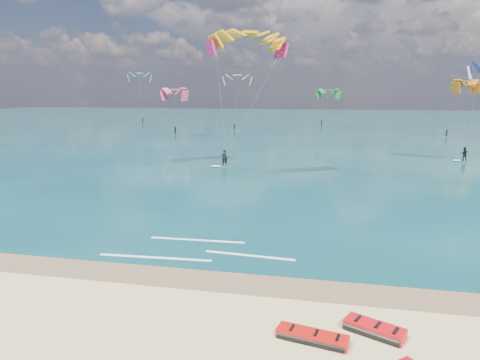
% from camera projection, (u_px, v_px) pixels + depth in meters
% --- Properties ---
extents(ground, '(320.00, 320.00, 0.00)m').
position_uv_depth(ground, '(274.00, 160.00, 56.12)').
color(ground, tan).
rests_on(ground, ground).
extents(wet_sand_strip, '(320.00, 2.40, 0.01)m').
position_uv_depth(wet_sand_strip, '(179.00, 277.00, 20.62)').
color(wet_sand_strip, brown).
rests_on(wet_sand_strip, ground).
extents(sea, '(320.00, 200.00, 0.04)m').
position_uv_depth(sea, '(303.00, 124.00, 117.52)').
color(sea, '#0A3438').
rests_on(sea, ground).
extents(packed_kite_left, '(2.89, 1.58, 0.38)m').
position_uv_depth(packed_kite_left, '(312.00, 341.00, 15.35)').
color(packed_kite_left, red).
rests_on(packed_kite_left, ground).
extents(packed_kite_mid, '(2.66, 2.08, 0.43)m').
position_uv_depth(packed_kite_mid, '(374.00, 334.00, 15.81)').
color(packed_kite_mid, red).
rests_on(packed_kite_mid, ground).
extents(kitesurfer_main, '(10.73, 8.15, 16.25)m').
position_uv_depth(kitesurfer_main, '(236.00, 94.00, 46.40)').
color(kitesurfer_main, '#BDC817').
rests_on(kitesurfer_main, sea).
extents(shoreline_foam, '(10.56, 3.61, 0.01)m').
position_uv_depth(shoreline_foam, '(197.00, 251.00, 23.93)').
color(shoreline_foam, white).
rests_on(shoreline_foam, ground).
extents(distant_kites, '(79.85, 32.44, 13.53)m').
position_uv_depth(distant_kites, '(252.00, 106.00, 96.85)').
color(distant_kites, '#2E812F').
rests_on(distant_kites, ground).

